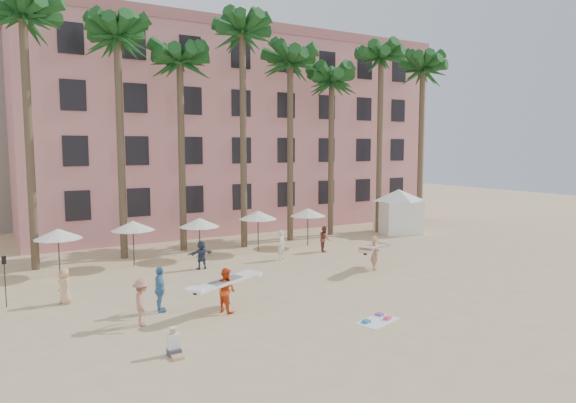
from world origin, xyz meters
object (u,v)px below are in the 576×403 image
Objects in this scene: carrier_yellow at (375,251)px; carrier_white at (226,289)px; pink_hotel at (228,134)px; cabana at (398,207)px.

carrier_yellow is 0.88× the size of carrier_white.
carrier_white is at bearing -114.38° from pink_hotel.
carrier_yellow is 10.44m from carrier_white.
cabana is (9.17, -12.56, -5.93)m from pink_hotel.
cabana is 22.98m from carrier_white.
carrier_white is (-10.14, -2.51, -0.07)m from carrier_yellow.
cabana is at bearing 29.50° from carrier_white.
cabana is 1.70× the size of carrier_white.
pink_hotel is 27.11m from carrier_white.
carrier_white is (-10.81, -23.86, -7.01)m from pink_hotel.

